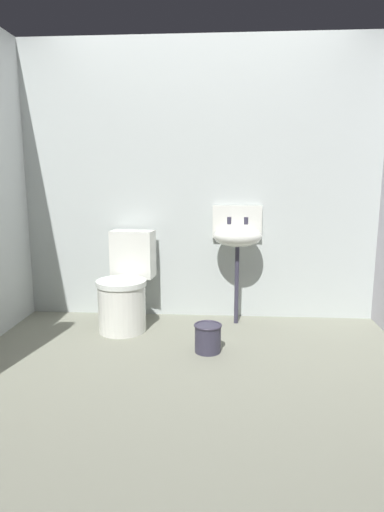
% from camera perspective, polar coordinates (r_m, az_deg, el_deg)
% --- Properties ---
extents(ground_plane, '(3.44, 2.64, 0.08)m').
position_cam_1_polar(ground_plane, '(2.92, -0.39, -15.49)').
color(ground_plane, gray).
extents(wall_back, '(3.44, 0.10, 2.37)m').
position_cam_1_polar(wall_back, '(3.79, 0.93, 9.71)').
color(wall_back, '#B3BCB9').
rests_on(wall_back, ground).
extents(toilet_near_wall, '(0.45, 0.63, 0.78)m').
position_cam_1_polar(toilet_near_wall, '(3.59, -8.78, -4.38)').
color(toilet_near_wall, silver).
rests_on(toilet_near_wall, ground).
extents(sink, '(0.42, 0.35, 0.99)m').
position_cam_1_polar(sink, '(3.61, 6.02, 2.77)').
color(sink, '#333142').
rests_on(sink, ground).
extents(bucket, '(0.20, 0.20, 0.20)m').
position_cam_1_polar(bucket, '(3.13, 2.10, -10.67)').
color(bucket, '#333142').
rests_on(bucket, ground).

